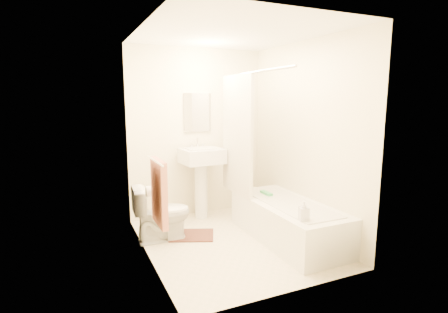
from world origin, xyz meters
name	(u,v)px	position (x,y,z in m)	size (l,w,h in m)	color
floor	(233,242)	(0.00, 0.00, 0.00)	(2.40, 2.40, 0.00)	beige
ceiling	(233,33)	(0.00, 0.00, 2.40)	(2.40, 2.40, 0.00)	white
wall_back	(197,133)	(0.00, 1.20, 1.20)	(2.00, 0.02, 2.40)	beige
wall_left	(145,148)	(-1.00, 0.00, 1.20)	(0.02, 2.40, 2.40)	beige
wall_right	(305,138)	(1.00, 0.00, 1.20)	(0.02, 2.40, 2.40)	beige
mirror	(197,112)	(0.00, 1.18, 1.50)	(0.40, 0.03, 0.55)	white
curtain_rod	(253,72)	(0.30, 0.10, 2.00)	(0.03, 0.03, 1.70)	silver
shower_curtain	(237,135)	(0.30, 0.50, 1.22)	(0.04, 0.80, 1.55)	silver
towel_bar	(155,161)	(-0.96, -0.25, 1.10)	(0.02, 0.02, 0.60)	silver
towel	(159,192)	(-0.93, -0.25, 0.78)	(0.06, 0.45, 0.66)	#CC7266
toilet_paper	(151,191)	(-0.93, 0.12, 0.70)	(0.12, 0.12, 0.11)	white
toilet	(162,213)	(-0.75, 0.41, 0.33)	(0.38, 0.68, 0.67)	white
sink	(202,181)	(-0.03, 0.95, 0.55)	(0.56, 0.45, 1.10)	silver
bathtub	(287,221)	(0.64, -0.20, 0.23)	(0.72, 1.64, 0.46)	white
bath_mat	(192,235)	(-0.39, 0.37, 0.01)	(0.54, 0.41, 0.02)	#532621
soap_bottle	(304,211)	(0.43, -0.78, 0.56)	(0.09, 0.10, 0.21)	silver
scrub_brush	(266,193)	(0.58, 0.21, 0.48)	(0.07, 0.22, 0.04)	#3DB05A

